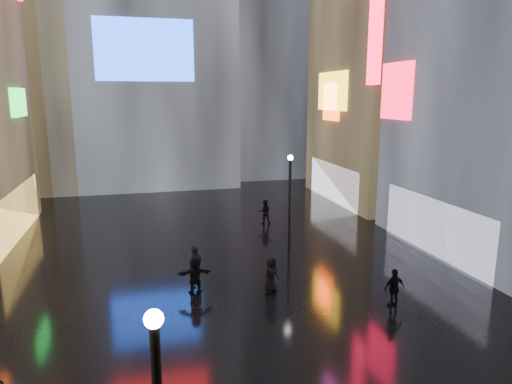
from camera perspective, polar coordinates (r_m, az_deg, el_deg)
name	(u,v)px	position (r m, az deg, el deg)	size (l,w,h in m)	color
ground	(219,253)	(24.90, -4.66, -7.59)	(140.00, 140.00, 0.00)	black
building_right_far	(398,21)	(39.07, 17.33, 19.77)	(10.28, 12.00, 28.00)	black
tower_flank_right	(258,11)	(51.56, 0.22, 21.64)	(12.00, 12.00, 34.00)	black
tower_flank_left	(12,40)	(46.50, -28.19, 16.37)	(10.00, 10.00, 26.00)	black
lamp_far	(290,196)	(24.98, 4.24, -0.49)	(0.30, 0.30, 5.20)	black
pedestrian_3	(394,288)	(19.41, 16.90, -11.39)	(0.93, 0.39, 1.58)	black
pedestrian_4	(271,274)	(19.93, 1.89, -10.26)	(0.76, 0.50, 1.56)	black
pedestrian_5	(195,275)	(19.94, -7.65, -10.28)	(1.49, 0.47, 1.61)	black
pedestrian_6	(196,266)	(20.56, -7.52, -9.20)	(0.68, 0.44, 1.86)	black
pedestrian_7	(265,212)	(30.09, 1.10, -2.49)	(0.79, 0.61, 1.62)	black
umbrella_2	(271,248)	(19.51, 1.92, -6.99)	(0.91, 0.93, 0.84)	black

